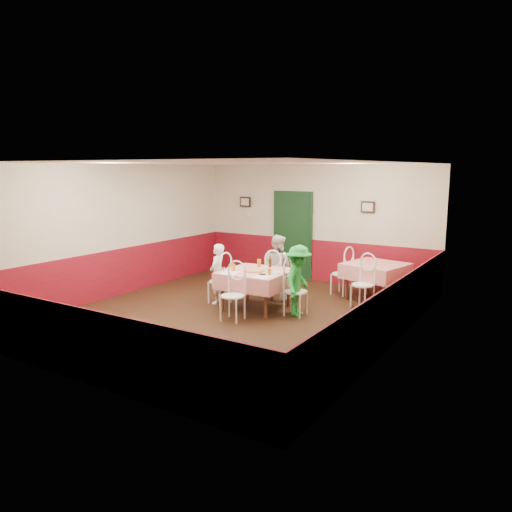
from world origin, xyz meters
The scene contains 39 objects.
floor centered at (0.00, 0.00, 0.00)m, with size 7.00×7.00×0.00m, color black.
ceiling centered at (0.00, 0.00, 2.80)m, with size 7.00×7.00×0.00m, color white.
back_wall centered at (0.00, 3.50, 1.40)m, with size 6.00×0.10×2.80m, color beige.
front_wall centered at (0.00, -3.50, 1.40)m, with size 6.00×0.10×2.80m, color beige.
left_wall centered at (-3.00, 0.00, 1.40)m, with size 0.10×7.00×2.80m, color beige.
right_wall centered at (3.00, 0.00, 1.40)m, with size 0.10×7.00×2.80m, color beige.
wainscot_back centered at (0.00, 3.48, 0.50)m, with size 6.00×0.03×1.00m, color maroon.
wainscot_front centered at (0.00, -3.48, 0.50)m, with size 6.00×0.03×1.00m, color maroon.
wainscot_left centered at (-2.98, 0.00, 0.50)m, with size 0.03×7.00×1.00m, color maroon.
wainscot_right centered at (2.98, 0.00, 0.50)m, with size 0.03×7.00×1.00m, color maroon.
door centered at (-0.60, 3.45, 1.05)m, with size 0.96×0.06×2.10m, color black.
picture_left centered at (-2.00, 3.45, 1.85)m, with size 0.32×0.03×0.26m, color black.
picture_right centered at (1.30, 3.45, 1.85)m, with size 0.32×0.03×0.26m, color black.
thermostat centered at (-1.90, 3.45, 1.50)m, with size 0.10×0.03×0.10m, color white.
main_table centered at (0.13, 0.57, 0.38)m, with size 1.22×1.22×0.77m, color red.
second_table centered at (1.85, 2.52, 0.38)m, with size 1.12×1.12×0.77m, color red.
chair_left centered at (-0.72, 0.53, 0.45)m, with size 0.42×0.42×0.90m, color white, non-canonical shape.
chair_right centered at (0.98, 0.60, 0.45)m, with size 0.42×0.42×0.90m, color white, non-canonical shape.
chair_far centered at (0.10, 1.42, 0.45)m, with size 0.42×0.42×0.90m, color white, non-canonical shape.
chair_near centered at (0.16, -0.28, 0.45)m, with size 0.42×0.42×0.90m, color white, non-canonical shape.
chair_second_a centered at (1.10, 2.52, 0.45)m, with size 0.42×0.42×0.90m, color white, non-canonical shape.
chair_second_b centered at (1.85, 1.77, 0.45)m, with size 0.42×0.42×0.90m, color white, non-canonical shape.
pizza centered at (0.11, 0.52, 0.77)m, with size 0.40×0.40×0.03m, color #B74723.
plate_left centered at (-0.26, 0.55, 0.77)m, with size 0.25×0.25×0.01m, color white.
plate_right centered at (0.53, 0.57, 0.77)m, with size 0.25×0.25×0.01m, color white.
plate_far centered at (0.14, 0.96, 0.77)m, with size 0.25×0.25×0.01m, color white.
glass_a centered at (-0.23, 0.32, 0.83)m, with size 0.08×0.08×0.14m, color #BF7219.
glass_b centered at (0.54, 0.36, 0.82)m, with size 0.07×0.07×0.13m, color #BF7219.
glass_c centered at (-0.04, 0.96, 0.83)m, with size 0.08×0.08×0.15m, color #BF7219.
beer_bottle centered at (0.21, 0.96, 0.87)m, with size 0.06×0.06×0.23m, color #381C0A.
shaker_a centered at (-0.29, 0.11, 0.81)m, with size 0.04×0.04×0.09m, color silver.
shaker_b centered at (-0.19, 0.09, 0.81)m, with size 0.04×0.04×0.09m, color silver.
shaker_c centered at (-0.35, 0.17, 0.81)m, with size 0.04×0.04×0.09m, color #B23319.
menu_left centered at (-0.19, 0.16, 0.76)m, with size 0.30×0.40×0.00m, color white.
menu_right centered at (0.55, 0.22, 0.76)m, with size 0.30×0.40×0.00m, color white.
wallet centered at (0.43, 0.31, 0.77)m, with size 0.11×0.09×0.02m, color black.
diner_left centered at (-0.77, 0.53, 0.61)m, with size 0.44×0.29×1.21m, color gray.
diner_far centered at (0.09, 1.47, 0.68)m, with size 0.66×0.51×1.36m, color gray.
diner_right centered at (1.03, 0.60, 0.66)m, with size 0.86×0.49×1.33m, color gray.
Camera 1 is at (5.11, -7.42, 2.71)m, focal length 35.00 mm.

